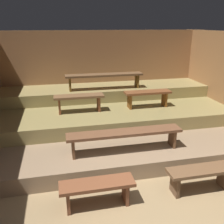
{
  "coord_description": "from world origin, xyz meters",
  "views": [
    {
      "loc": [
        -1.31,
        -2.3,
        2.63
      ],
      "look_at": [
        -0.13,
        3.08,
        0.67
      ],
      "focal_mm": 39.8,
      "sensor_mm": 36.0,
      "label": 1
    }
  ],
  "objects": [
    {
      "name": "platform_lower",
      "position": [
        0.0,
        3.19,
        0.16
      ],
      "size": [
        5.8,
        3.82,
        0.31
      ],
      "primitive_type": "cube",
      "color": "#876E53",
      "rests_on": "ground"
    },
    {
      "name": "bench_upper_center",
      "position": [
        -0.08,
        4.24,
        1.29
      ],
      "size": [
        2.1,
        0.33,
        0.41
      ],
      "color": "brown",
      "rests_on": "platform_upper"
    },
    {
      "name": "wall_back",
      "position": [
        0.0,
        5.13,
        1.23
      ],
      "size": [
        6.6,
        0.06,
        2.46
      ],
      "primitive_type": "cube",
      "color": "#966640",
      "rests_on": "ground"
    },
    {
      "name": "bench_middle_right",
      "position": [
        0.86,
        3.39,
        0.95
      ],
      "size": [
        1.17,
        0.33,
        0.41
      ],
      "color": "brown",
      "rests_on": "platform_middle"
    },
    {
      "name": "platform_middle",
      "position": [
        0.0,
        3.78,
        0.47
      ],
      "size": [
        5.8,
        2.63,
        0.31
      ],
      "primitive_type": "cube",
      "color": "olive",
      "rests_on": "platform_lower"
    },
    {
      "name": "bench_floor_right",
      "position": [
        0.86,
        0.79,
        0.32
      ],
      "size": [
        1.12,
        0.33,
        0.41
      ],
      "color": "brown",
      "rests_on": "ground"
    },
    {
      "name": "platform_upper",
      "position": [
        0.0,
        4.51,
        0.79
      ],
      "size": [
        5.8,
        1.18,
        0.31
      ],
      "primitive_type": "cube",
      "color": "olive",
      "rests_on": "platform_middle"
    },
    {
      "name": "bench_middle_left",
      "position": [
        -0.86,
        3.39,
        0.95
      ],
      "size": [
        1.17,
        0.33,
        0.41
      ],
      "color": "brown",
      "rests_on": "platform_middle"
    },
    {
      "name": "ground",
      "position": [
        0.0,
        2.55,
        -0.04
      ],
      "size": [
        6.6,
        5.9,
        0.08
      ],
      "primitive_type": "cube",
      "color": "#8C724F"
    },
    {
      "name": "bench_lower_center",
      "position": [
        -0.15,
        1.82,
        0.66
      ],
      "size": [
        2.2,
        0.33,
        0.41
      ],
      "color": "brown",
      "rests_on": "platform_lower"
    },
    {
      "name": "bench_floor_left",
      "position": [
        -0.86,
        0.79,
        0.32
      ],
      "size": [
        1.12,
        0.33,
        0.41
      ],
      "color": "brown",
      "rests_on": "ground"
    }
  ]
}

